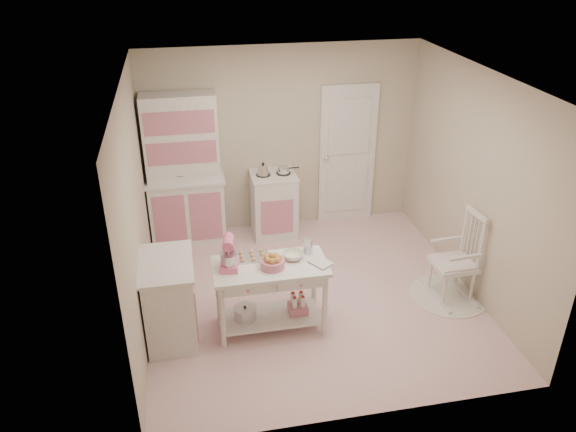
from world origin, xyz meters
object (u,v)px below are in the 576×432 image
(base_cabinet, at_px, (170,300))
(bread_basket, at_px, (273,264))
(rocking_chair, at_px, (455,256))
(work_table, at_px, (271,297))
(hutch, at_px, (184,171))
(stand_mixer, at_px, (229,254))
(stove, at_px, (274,204))

(base_cabinet, xyz_separation_m, bread_basket, (1.08, -0.12, 0.39))
(rocking_chair, xyz_separation_m, work_table, (-2.18, -0.16, -0.15))
(hutch, xyz_separation_m, base_cabinet, (-0.26, -2.08, -0.58))
(work_table, relative_size, stand_mixer, 3.53)
(hutch, distance_m, stand_mixer, 2.16)
(work_table, distance_m, stand_mixer, 0.71)
(base_cabinet, bearing_deg, hutch, 82.99)
(work_table, relative_size, bread_basket, 4.80)
(stand_mixer, relative_size, bread_basket, 1.36)
(rocking_chair, xyz_separation_m, stand_mixer, (-2.60, -0.14, 0.42))
(base_cabinet, distance_m, work_table, 1.06)
(stove, height_order, base_cabinet, same)
(hutch, bearing_deg, bread_basket, -69.49)
(base_cabinet, relative_size, stand_mixer, 2.71)
(hutch, bearing_deg, stand_mixer, -79.85)
(rocking_chair, bearing_deg, bread_basket, -178.54)
(stove, distance_m, base_cabinet, 2.49)
(base_cabinet, distance_m, stand_mixer, 0.82)
(stand_mixer, bearing_deg, rocking_chair, 11.82)
(hutch, distance_m, stove, 1.33)
(base_cabinet, bearing_deg, stand_mixer, -4.20)
(hutch, bearing_deg, rocking_chair, -33.55)
(hutch, height_order, base_cabinet, hutch)
(stove, bearing_deg, rocking_chair, -47.22)
(base_cabinet, xyz_separation_m, stand_mixer, (0.64, -0.05, 0.51))
(base_cabinet, bearing_deg, stove, 54.31)
(stove, relative_size, stand_mixer, 2.71)
(bread_basket, bearing_deg, stove, 79.95)
(stove, xyz_separation_m, base_cabinet, (-1.46, -2.03, 0.00))
(hutch, relative_size, rocking_chair, 1.89)
(hutch, xyz_separation_m, work_table, (0.80, -2.14, -0.64))
(base_cabinet, xyz_separation_m, work_table, (1.06, -0.07, -0.06))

